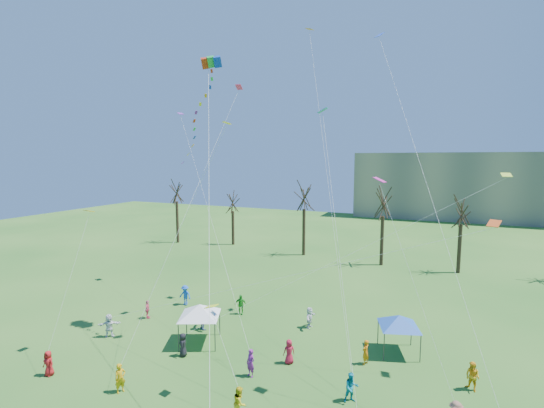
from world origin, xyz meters
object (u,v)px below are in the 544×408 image
at_px(canopy_tent_white, 200,310).
at_px(distant_building, 496,187).
at_px(big_box_kite, 201,119).
at_px(canopy_tent_blue, 399,321).

bearing_deg(canopy_tent_white, distant_building, 69.34).
bearing_deg(big_box_kite, canopy_tent_blue, 10.82).
relative_size(distant_building, canopy_tent_white, 16.59).
distance_m(distant_building, big_box_kite, 78.47).
xyz_separation_m(big_box_kite, canopy_tent_white, (0.58, -1.60, -13.95)).
bearing_deg(distant_building, canopy_tent_blue, -101.64).
xyz_separation_m(distant_building, big_box_kite, (-28.54, -72.54, 8.96)).
height_order(distant_building, canopy_tent_blue, distant_building).
height_order(big_box_kite, canopy_tent_white, big_box_kite).
bearing_deg(distant_building, big_box_kite, -111.47).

